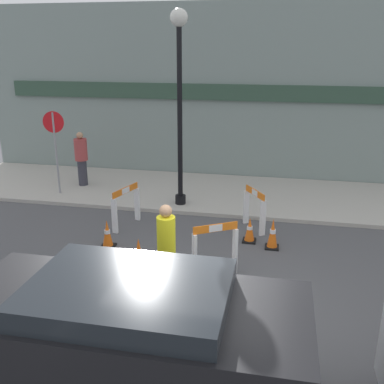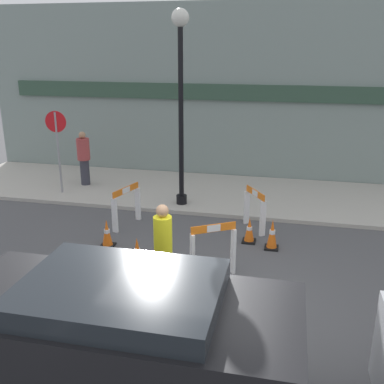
% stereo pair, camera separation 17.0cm
% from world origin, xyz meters
% --- Properties ---
extents(ground_plane, '(60.00, 60.00, 0.00)m').
position_xyz_m(ground_plane, '(0.00, 0.00, 0.00)').
color(ground_plane, '#4C4C4F').
extents(sidewalk_slab, '(18.00, 3.66, 0.10)m').
position_xyz_m(sidewalk_slab, '(0.00, 6.33, 0.05)').
color(sidewalk_slab, '#ADA89E').
rests_on(sidewalk_slab, ground_plane).
extents(storefront_facade, '(18.00, 0.22, 5.50)m').
position_xyz_m(storefront_facade, '(0.00, 8.23, 2.75)').
color(storefront_facade, gray).
rests_on(storefront_facade, ground_plane).
extents(streetlamp_post, '(0.44, 0.44, 4.97)m').
position_xyz_m(streetlamp_post, '(-1.55, 5.07, 3.31)').
color(streetlamp_post, black).
rests_on(streetlamp_post, sidewalk_slab).
extents(stop_sign, '(0.60, 0.10, 2.38)m').
position_xyz_m(stop_sign, '(-5.22, 5.26, 1.69)').
color(stop_sign, gray).
rests_on(stop_sign, sidewalk_slab).
extents(barricade_0, '(0.58, 0.80, 1.00)m').
position_xyz_m(barricade_0, '(0.52, 3.92, 0.54)').
color(barricade_0, white).
rests_on(barricade_0, ground_plane).
extents(barricade_1, '(0.41, 0.98, 1.00)m').
position_xyz_m(barricade_1, '(-2.54, 3.48, 0.55)').
color(barricade_1, white).
rests_on(barricade_1, ground_plane).
extents(barricade_2, '(0.83, 0.57, 1.07)m').
position_xyz_m(barricade_2, '(-0.05, 1.45, 0.58)').
color(barricade_2, white).
rests_on(barricade_2, ground_plane).
extents(traffic_cone_0, '(0.30, 0.30, 0.62)m').
position_xyz_m(traffic_cone_0, '(-2.54, 2.27, 0.30)').
color(traffic_cone_0, black).
rests_on(traffic_cone_0, ground_plane).
extents(traffic_cone_1, '(0.30, 0.30, 0.68)m').
position_xyz_m(traffic_cone_1, '(0.99, 2.94, 0.33)').
color(traffic_cone_1, black).
rests_on(traffic_cone_1, ground_plane).
extents(traffic_cone_2, '(0.30, 0.30, 0.57)m').
position_xyz_m(traffic_cone_2, '(0.48, 3.17, 0.28)').
color(traffic_cone_2, black).
rests_on(traffic_cone_2, ground_plane).
extents(traffic_cone_3, '(0.30, 0.30, 0.64)m').
position_xyz_m(traffic_cone_3, '(-1.57, 1.47, 0.31)').
color(traffic_cone_3, black).
rests_on(traffic_cone_3, ground_plane).
extents(person_worker, '(0.33, 0.33, 1.81)m').
position_xyz_m(person_worker, '(-0.69, 0.30, 0.99)').
color(person_worker, '#33333D').
rests_on(person_worker, ground_plane).
extents(person_pedestrian, '(0.52, 0.52, 1.65)m').
position_xyz_m(person_pedestrian, '(-4.88, 6.14, 0.98)').
color(person_pedestrian, '#33333D').
rests_on(person_pedestrian, sidewalk_slab).
extents(parked_car_1, '(4.12, 1.98, 1.69)m').
position_xyz_m(parked_car_1, '(-0.53, -1.94, 0.96)').
color(parked_car_1, black).
rests_on(parked_car_1, ground_plane).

